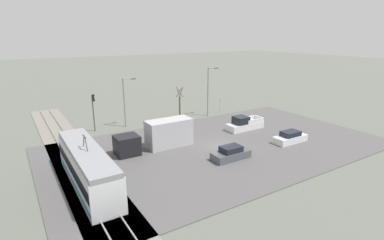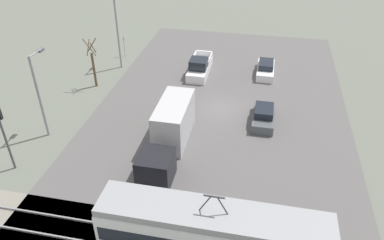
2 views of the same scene
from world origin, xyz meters
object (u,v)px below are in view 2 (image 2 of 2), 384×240
traffic_light_pole (3,130)px  no_parking_sign (124,45)px  box_truck (170,131)px  light_rail_tram (212,234)px  street_lamp_near_crossing (39,90)px  sedan_car_0 (266,69)px  street_tree (93,65)px  sedan_car_1 (263,116)px  street_lamp_mid_block (118,27)px  pickup_truck (200,67)px

traffic_light_pole → no_parking_sign: 20.99m
box_truck → traffic_light_pole: bearing=23.9°
light_rail_tram → box_truck: bearing=-62.7°
street_lamp_near_crossing → box_truck: bearing=-178.9°
light_rail_tram → sedan_car_0: light_rail_tram is taller
street_tree → street_lamp_near_crossing: bearing=87.5°
light_rail_tram → sedan_car_1: bearing=-98.8°
street_tree → street_lamp_near_crossing: (0.37, 8.64, 1.80)m
traffic_light_pole → street_lamp_near_crossing: 4.59m
light_rail_tram → street_lamp_mid_block: bearing=-58.6°
sedan_car_1 → box_truck: bearing=35.6°
sedan_car_1 → no_parking_sign: no_parking_sign is taller
pickup_truck → street_lamp_mid_block: 9.70m
no_parking_sign → sedan_car_1: bearing=146.3°
sedan_car_1 → street_tree: bearing=-11.4°
street_tree → street_lamp_mid_block: 5.52m
sedan_car_1 → street_lamp_mid_block: (16.10, -8.38, 3.90)m
light_rail_tram → street_lamp_mid_block: size_ratio=1.59×
street_lamp_mid_block → no_parking_sign: (0.66, -2.78, -3.12)m
box_truck → pickup_truck: (0.14, -13.22, -0.75)m
light_rail_tram → street_lamp_near_crossing: size_ratio=1.77×
street_lamp_near_crossing → traffic_light_pole: bearing=86.7°
pickup_truck → box_truck: bearing=90.6°
box_truck → no_parking_sign: box_truck is taller
street_lamp_mid_block → no_parking_sign: 4.23m
box_truck → pickup_truck: size_ratio=1.68×
sedan_car_0 → street_lamp_mid_block: (15.90, 1.17, 3.91)m
pickup_truck → no_parking_sign: no_parking_sign is taller
box_truck → street_tree: (10.00, -8.44, 0.77)m
sedan_car_0 → street_lamp_near_crossing: size_ratio=0.64×
box_truck → sedan_car_0: (-6.82, -14.57, -0.91)m
street_lamp_near_crossing → no_parking_sign: street_lamp_near_crossing is taller
traffic_light_pole → street_tree: (-0.63, -13.15, -1.01)m
light_rail_tram → street_tree: 23.13m
box_truck → sedan_car_1: box_truck is taller
street_tree → sedan_car_1: bearing=168.6°
box_truck → traffic_light_pole: (10.63, 4.70, 1.79)m
light_rail_tram → sedan_car_1: size_ratio=2.95×
street_tree → street_lamp_near_crossing: 8.83m
street_lamp_near_crossing → street_tree: bearing=-92.5°
street_lamp_mid_block → sedan_car_0: bearing=-175.8°
street_tree → street_lamp_mid_block: size_ratio=0.65×
traffic_light_pole → street_tree: bearing=-92.8°
box_truck → sedan_car_1: (-7.02, -5.02, -0.89)m
light_rail_tram → street_lamp_mid_block: street_lamp_mid_block is taller
box_truck → sedan_car_0: box_truck is taller
sedan_car_1 → traffic_light_pole: traffic_light_pole is taller
sedan_car_1 → traffic_light_pole: 20.33m
traffic_light_pole → sedan_car_1: bearing=-151.2°
street_tree → no_parking_sign: bearing=-91.9°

